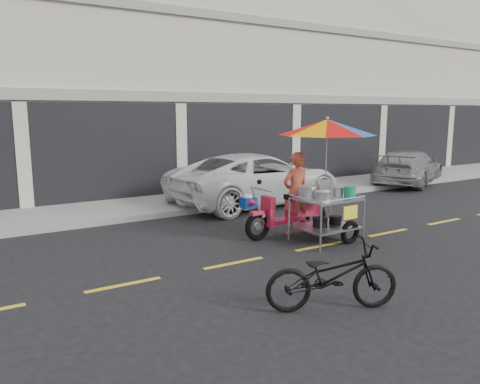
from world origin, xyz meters
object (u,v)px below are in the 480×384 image
silver_pickup (408,167)px  food_vendor_rig (315,163)px  white_pickup (257,179)px  near_bicycle (332,276)px

silver_pickup → food_vendor_rig: (-7.92, -3.92, 0.98)m
white_pickup → near_bicycle: bearing=147.4°
near_bicycle → food_vendor_rig: bearing=-12.7°
silver_pickup → near_bicycle: bearing=99.4°
near_bicycle → silver_pickup: bearing=-31.8°
white_pickup → food_vendor_rig: size_ratio=2.07×
white_pickup → silver_pickup: 6.84m
near_bicycle → food_vendor_rig: (2.18, 2.93, 1.14)m
near_bicycle → food_vendor_rig: food_vendor_rig is taller
silver_pickup → near_bicycle: size_ratio=2.42×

